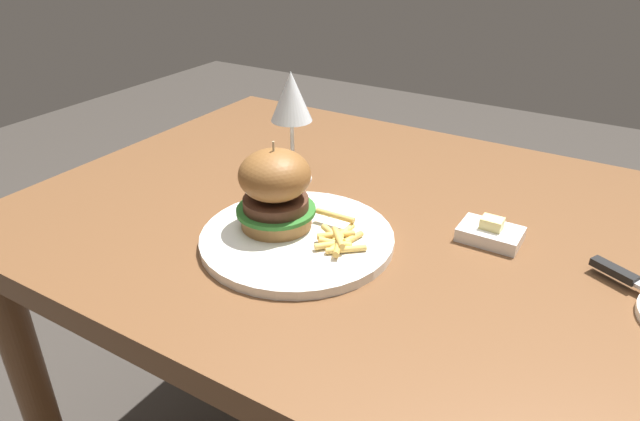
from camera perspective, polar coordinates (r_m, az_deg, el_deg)
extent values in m
cube|color=brown|center=(0.89, 6.91, -1.93)|extent=(1.16, 0.80, 0.04)
cylinder|color=brown|center=(1.22, -26.19, -17.53)|extent=(0.06, 0.06, 0.70)
cylinder|color=brown|center=(1.57, -5.72, -3.34)|extent=(0.06, 0.06, 0.70)
cylinder|color=white|center=(0.81, -2.30, -2.80)|extent=(0.28, 0.28, 0.01)
cylinder|color=#9E6B38|center=(0.83, -4.38, -0.77)|extent=(0.10, 0.10, 0.02)
cylinder|color=#2D7028|center=(0.82, -4.42, 0.08)|extent=(0.12, 0.12, 0.01)
cylinder|color=#4C2D1E|center=(0.82, -4.45, 0.76)|extent=(0.09, 0.09, 0.02)
ellipsoid|color=brown|center=(0.80, -4.56, 3.56)|extent=(0.10, 0.10, 0.07)
cylinder|color=#CCB78C|center=(0.79, -4.63, 5.21)|extent=(0.00, 0.00, 0.05)
cylinder|color=#E0B251|center=(0.79, 2.68, -3.11)|extent=(0.02, 0.06, 0.01)
cylinder|color=#EABC5B|center=(0.77, 1.24, -3.41)|extent=(0.04, 0.04, 0.01)
cylinder|color=gold|center=(0.79, 1.41, -2.43)|extent=(0.03, 0.05, 0.01)
cylinder|color=gold|center=(0.77, 1.92, -3.25)|extent=(0.03, 0.06, 0.01)
cylinder|color=#EABC5B|center=(0.80, 2.36, -2.31)|extent=(0.01, 0.05, 0.01)
cylinder|color=#E0B251|center=(0.78, 1.85, -2.73)|extent=(0.04, 0.04, 0.01)
cylinder|color=#EABC5B|center=(0.78, 1.53, -3.27)|extent=(0.05, 0.02, 0.01)
cylinder|color=#EABC5B|center=(0.79, 1.31, -2.38)|extent=(0.05, 0.03, 0.01)
cylinder|color=#EABC5B|center=(0.82, 1.53, -0.50)|extent=(0.06, 0.01, 0.01)
cylinder|color=#E0B251|center=(0.79, 1.60, -2.45)|extent=(0.05, 0.04, 0.01)
cylinder|color=#EABC5B|center=(0.77, 2.55, -3.87)|extent=(0.05, 0.04, 0.01)
cylinder|color=silver|center=(1.01, -2.70, 3.21)|extent=(0.07, 0.07, 0.00)
cylinder|color=silver|center=(0.98, -2.77, 6.10)|extent=(0.01, 0.01, 0.11)
cone|color=silver|center=(0.95, -2.91, 11.36)|extent=(0.07, 0.07, 0.08)
cube|color=black|center=(0.82, 27.34, -5.27)|extent=(0.06, 0.04, 0.01)
cube|color=white|center=(0.85, 16.66, -2.29)|extent=(0.09, 0.06, 0.02)
cube|color=#F4E58C|center=(0.85, 16.82, -1.23)|extent=(0.03, 0.02, 0.02)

